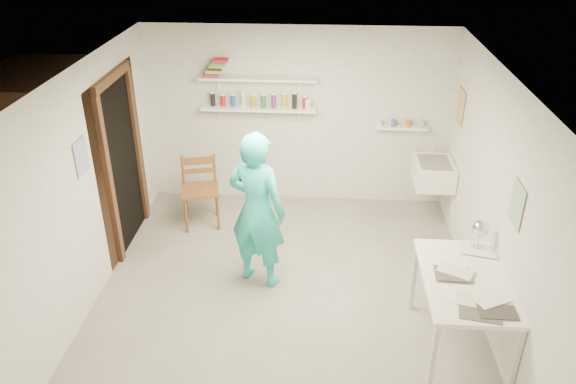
# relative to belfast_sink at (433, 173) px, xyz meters

# --- Properties ---
(floor) EXTENTS (4.00, 4.50, 0.02)m
(floor) POSITION_rel_belfast_sink_xyz_m (-1.75, -1.70, -0.71)
(floor) COLOR slate
(floor) RESTS_ON ground
(ceiling) EXTENTS (4.00, 4.50, 0.02)m
(ceiling) POSITION_rel_belfast_sink_xyz_m (-1.75, -1.70, 1.71)
(ceiling) COLOR silver
(ceiling) RESTS_ON wall_back
(wall_back) EXTENTS (4.00, 0.02, 2.40)m
(wall_back) POSITION_rel_belfast_sink_xyz_m (-1.75, 0.56, 0.50)
(wall_back) COLOR silver
(wall_back) RESTS_ON ground
(wall_front) EXTENTS (4.00, 0.02, 2.40)m
(wall_front) POSITION_rel_belfast_sink_xyz_m (-1.75, -3.96, 0.50)
(wall_front) COLOR silver
(wall_front) RESTS_ON ground
(wall_left) EXTENTS (0.02, 4.50, 2.40)m
(wall_left) POSITION_rel_belfast_sink_xyz_m (-3.76, -1.70, 0.50)
(wall_left) COLOR silver
(wall_left) RESTS_ON ground
(wall_right) EXTENTS (0.02, 4.50, 2.40)m
(wall_right) POSITION_rel_belfast_sink_xyz_m (0.26, -1.70, 0.50)
(wall_right) COLOR silver
(wall_right) RESTS_ON ground
(doorway_recess) EXTENTS (0.02, 0.90, 2.00)m
(doorway_recess) POSITION_rel_belfast_sink_xyz_m (-3.74, -0.65, 0.30)
(doorway_recess) COLOR black
(doorway_recess) RESTS_ON wall_left
(corridor_box) EXTENTS (1.40, 1.50, 2.10)m
(corridor_box) POSITION_rel_belfast_sink_xyz_m (-4.45, -0.65, 0.35)
(corridor_box) COLOR brown
(corridor_box) RESTS_ON ground
(door_lintel) EXTENTS (0.06, 1.05, 0.10)m
(door_lintel) POSITION_rel_belfast_sink_xyz_m (-3.72, -0.65, 1.35)
(door_lintel) COLOR brown
(door_lintel) RESTS_ON wall_left
(door_jamb_near) EXTENTS (0.06, 0.10, 2.00)m
(door_jamb_near) POSITION_rel_belfast_sink_xyz_m (-3.72, -1.15, 0.30)
(door_jamb_near) COLOR brown
(door_jamb_near) RESTS_ON ground
(door_jamb_far) EXTENTS (0.06, 0.10, 2.00)m
(door_jamb_far) POSITION_rel_belfast_sink_xyz_m (-3.72, -0.15, 0.30)
(door_jamb_far) COLOR brown
(door_jamb_far) RESTS_ON ground
(shelf_lower) EXTENTS (1.50, 0.22, 0.03)m
(shelf_lower) POSITION_rel_belfast_sink_xyz_m (-2.25, 0.43, 0.65)
(shelf_lower) COLOR white
(shelf_lower) RESTS_ON wall_back
(shelf_upper) EXTENTS (1.50, 0.22, 0.03)m
(shelf_upper) POSITION_rel_belfast_sink_xyz_m (-2.25, 0.43, 1.05)
(shelf_upper) COLOR white
(shelf_upper) RESTS_ON wall_back
(ledge_shelf) EXTENTS (0.70, 0.14, 0.03)m
(ledge_shelf) POSITION_rel_belfast_sink_xyz_m (-0.40, 0.47, 0.42)
(ledge_shelf) COLOR white
(ledge_shelf) RESTS_ON wall_back
(poster_left) EXTENTS (0.01, 0.28, 0.36)m
(poster_left) POSITION_rel_belfast_sink_xyz_m (-3.74, -1.65, 0.85)
(poster_left) COLOR #334C7F
(poster_left) RESTS_ON wall_left
(poster_right_a) EXTENTS (0.01, 0.34, 0.42)m
(poster_right_a) POSITION_rel_belfast_sink_xyz_m (0.24, 0.10, 0.85)
(poster_right_a) COLOR #995933
(poster_right_a) RESTS_ON wall_right
(poster_right_b) EXTENTS (0.01, 0.30, 0.38)m
(poster_right_b) POSITION_rel_belfast_sink_xyz_m (0.24, -2.25, 0.80)
(poster_right_b) COLOR #3F724C
(poster_right_b) RESTS_ON wall_right
(belfast_sink) EXTENTS (0.48, 0.60, 0.30)m
(belfast_sink) POSITION_rel_belfast_sink_xyz_m (0.00, 0.00, 0.00)
(belfast_sink) COLOR white
(belfast_sink) RESTS_ON wall_right
(man) EXTENTS (0.75, 0.63, 1.76)m
(man) POSITION_rel_belfast_sink_xyz_m (-2.07, -1.41, 0.18)
(man) COLOR #25BBB1
(man) RESTS_ON ground
(wall_clock) EXTENTS (0.31, 0.15, 0.32)m
(wall_clock) POSITION_rel_belfast_sink_xyz_m (-2.15, -1.21, 0.47)
(wall_clock) COLOR #FAEFAA
(wall_clock) RESTS_ON man
(wooden_chair) EXTENTS (0.55, 0.53, 0.98)m
(wooden_chair) POSITION_rel_belfast_sink_xyz_m (-2.93, -0.26, -0.21)
(wooden_chair) COLOR brown
(wooden_chair) RESTS_ON ground
(work_table) EXTENTS (0.74, 1.24, 0.83)m
(work_table) POSITION_rel_belfast_sink_xyz_m (-0.11, -2.39, -0.29)
(work_table) COLOR white
(work_table) RESTS_ON ground
(desk_lamp) EXTENTS (0.15, 0.15, 0.15)m
(desk_lamp) POSITION_rel_belfast_sink_xyz_m (0.09, -1.89, 0.35)
(desk_lamp) COLOR silver
(desk_lamp) RESTS_ON work_table
(spray_cans) EXTENTS (1.32, 0.06, 0.17)m
(spray_cans) POSITION_rel_belfast_sink_xyz_m (-2.25, 0.43, 0.75)
(spray_cans) COLOR black
(spray_cans) RESTS_ON shelf_lower
(book_stack) EXTENTS (0.32, 0.14, 0.22)m
(book_stack) POSITION_rel_belfast_sink_xyz_m (-2.78, 0.43, 1.18)
(book_stack) COLOR red
(book_stack) RESTS_ON shelf_upper
(ledge_pots) EXTENTS (0.48, 0.07, 0.09)m
(ledge_pots) POSITION_rel_belfast_sink_xyz_m (-0.40, 0.47, 0.48)
(ledge_pots) COLOR silver
(ledge_pots) RESTS_ON ledge_shelf
(papers) EXTENTS (0.30, 0.22, 0.03)m
(papers) POSITION_rel_belfast_sink_xyz_m (-0.11, -2.39, 0.14)
(papers) COLOR silver
(papers) RESTS_ON work_table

